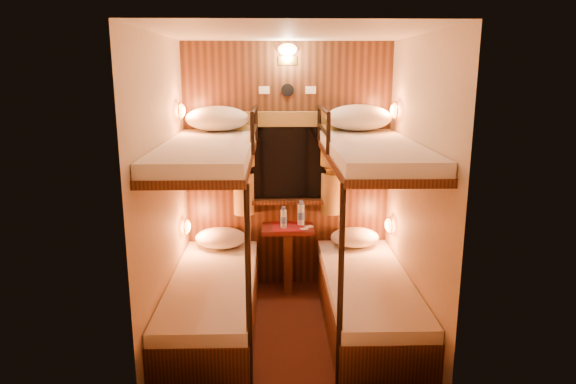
{
  "coord_description": "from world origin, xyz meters",
  "views": [
    {
      "loc": [
        -0.12,
        -3.93,
        2.13
      ],
      "look_at": [
        -0.02,
        0.15,
        1.16
      ],
      "focal_mm": 32.0,
      "sensor_mm": 36.0,
      "label": 1
    }
  ],
  "objects_px": {
    "bunk_left": "(212,266)",
    "table": "(288,249)",
    "bottle_left": "(284,219)",
    "bottle_right": "(301,214)",
    "bunk_right": "(368,264)"
  },
  "relations": [
    {
      "from": "table",
      "to": "bottle_left",
      "type": "height_order",
      "value": "bottle_left"
    },
    {
      "from": "bunk_right",
      "to": "table",
      "type": "xyz_separation_m",
      "value": [
        -0.65,
        0.78,
        -0.14
      ]
    },
    {
      "from": "bunk_right",
      "to": "bottle_right",
      "type": "bearing_deg",
      "value": 121.95
    },
    {
      "from": "bunk_left",
      "to": "bottle_right",
      "type": "height_order",
      "value": "bunk_left"
    },
    {
      "from": "bunk_left",
      "to": "bottle_left",
      "type": "distance_m",
      "value": 0.97
    },
    {
      "from": "bottle_left",
      "to": "table",
      "type": "bearing_deg",
      "value": 43.64
    },
    {
      "from": "bunk_right",
      "to": "table",
      "type": "bearing_deg",
      "value": 129.67
    },
    {
      "from": "bottle_left",
      "to": "bottle_right",
      "type": "distance_m",
      "value": 0.2
    },
    {
      "from": "table",
      "to": "bunk_left",
      "type": "bearing_deg",
      "value": -129.67
    },
    {
      "from": "bunk_left",
      "to": "table",
      "type": "distance_m",
      "value": 1.02
    },
    {
      "from": "bunk_left",
      "to": "bottle_left",
      "type": "xyz_separation_m",
      "value": [
        0.6,
        0.74,
        0.18
      ]
    },
    {
      "from": "bunk_left",
      "to": "bunk_right",
      "type": "xyz_separation_m",
      "value": [
        1.3,
        0.0,
        0.0
      ]
    },
    {
      "from": "table",
      "to": "bottle_right",
      "type": "distance_m",
      "value": 0.37
    },
    {
      "from": "bottle_right",
      "to": "bunk_left",
      "type": "bearing_deg",
      "value": -133.05
    },
    {
      "from": "bunk_left",
      "to": "table",
      "type": "height_order",
      "value": "bunk_left"
    }
  ]
}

